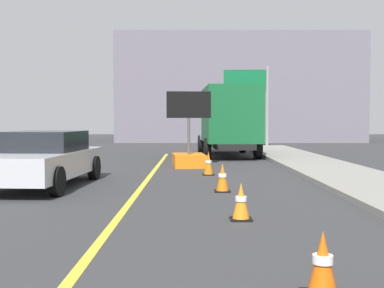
# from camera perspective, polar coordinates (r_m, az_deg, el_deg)

# --- Properties ---
(lane_center_stripe) EXTENTS (0.14, 36.00, 0.01)m
(lane_center_stripe) POSITION_cam_1_polar(r_m,az_deg,el_deg) (5.98, -12.46, -13.12)
(lane_center_stripe) COLOR yellow
(lane_center_stripe) RESTS_ON ground
(arrow_board_trailer) EXTENTS (1.60, 1.90, 2.70)m
(arrow_board_trailer) POSITION_cam_1_polar(r_m,az_deg,el_deg) (17.17, -0.46, -1.11)
(arrow_board_trailer) COLOR orange
(arrow_board_trailer) RESTS_ON ground
(box_truck) EXTENTS (2.72, 6.74, 3.15)m
(box_truck) POSITION_cam_1_polar(r_m,az_deg,el_deg) (22.47, 4.20, 2.98)
(box_truck) COLOR black
(box_truck) RESTS_ON ground
(pickup_car) EXTENTS (2.25, 4.74, 1.38)m
(pickup_car) POSITION_cam_1_polar(r_m,az_deg,el_deg) (12.52, -17.46, -1.68)
(pickup_car) COLOR silver
(pickup_car) RESTS_ON ground
(highway_guide_sign) EXTENTS (2.79, 0.25, 5.00)m
(highway_guide_sign) POSITION_cam_1_polar(r_m,az_deg,el_deg) (29.73, 7.43, 6.17)
(highway_guide_sign) COLOR gray
(highway_guide_sign) RESTS_ON ground
(far_building_block) EXTENTS (19.12, 8.83, 8.39)m
(far_building_block) POSITION_cam_1_polar(r_m,az_deg,el_deg) (40.29, 5.24, 6.38)
(far_building_block) COLOR slate
(far_building_block) RESTS_ON ground
(traffic_cone_near_sign) EXTENTS (0.36, 0.36, 0.62)m
(traffic_cone_near_sign) POSITION_cam_1_polar(r_m,az_deg,el_deg) (4.71, 15.28, -13.73)
(traffic_cone_near_sign) COLOR black
(traffic_cone_near_sign) RESTS_ON ground
(traffic_cone_mid_lane) EXTENTS (0.36, 0.36, 0.62)m
(traffic_cone_mid_lane) POSITION_cam_1_polar(r_m,az_deg,el_deg) (7.97, 5.81, -6.88)
(traffic_cone_mid_lane) COLOR black
(traffic_cone_mid_lane) RESTS_ON ground
(traffic_cone_far_lane) EXTENTS (0.36, 0.36, 0.67)m
(traffic_cone_far_lane) POSITION_cam_1_polar(r_m,az_deg,el_deg) (11.06, 3.59, -4.04)
(traffic_cone_far_lane) COLOR black
(traffic_cone_far_lane) RESTS_ON ground
(traffic_cone_curbside) EXTENTS (0.36, 0.36, 0.71)m
(traffic_cone_curbside) POSITION_cam_1_polar(r_m,az_deg,el_deg) (14.46, 1.91, -2.35)
(traffic_cone_curbside) COLOR black
(traffic_cone_curbside) RESTS_ON ground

